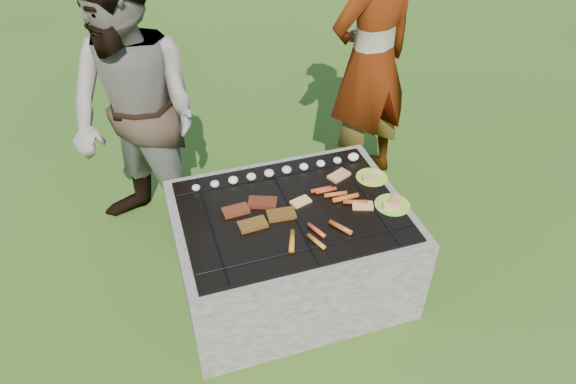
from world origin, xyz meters
name	(u,v)px	position (x,y,z in m)	size (l,w,h in m)	color
lawn	(290,283)	(0.00, 0.00, 0.00)	(60.00, 60.00, 0.00)	#264711
fire_pit	(291,251)	(0.00, 0.00, 0.28)	(1.30, 1.00, 0.62)	#9D968B
mushrooms	(291,169)	(0.11, 0.34, 0.63)	(1.06, 0.07, 0.04)	beige
pork_slabs	(259,212)	(-0.18, 0.02, 0.62)	(0.39, 0.28, 0.02)	#9C3D1C
sausages	(329,213)	(0.19, -0.10, 0.63)	(0.55, 0.47, 0.03)	#D44C22
bread_on_grate	(336,191)	(0.30, 0.07, 0.62)	(0.45, 0.41, 0.02)	#EFBE7A
plate_far	(372,178)	(0.56, 0.13, 0.61)	(0.25, 0.25, 0.03)	yellow
plate_near	(393,205)	(0.56, -0.14, 0.61)	(0.26, 0.26, 0.03)	#E2F63A
cook	(371,61)	(0.90, 0.95, 0.96)	(0.70, 0.46, 1.92)	#A99D8D
bystander	(136,118)	(-0.73, 0.74, 0.91)	(0.89, 0.69, 1.83)	gray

